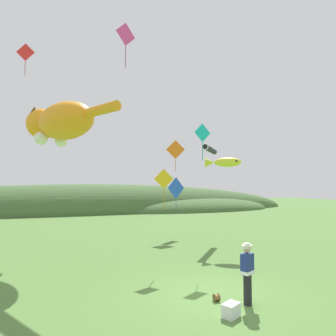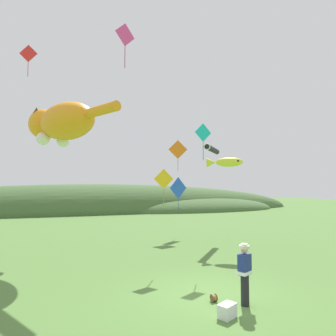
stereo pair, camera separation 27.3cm
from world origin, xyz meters
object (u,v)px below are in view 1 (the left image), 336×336
kite_fish_windsock (224,162)px  kite_diamond_red (25,53)px  kite_diamond_teal (202,133)px  kite_giant_cat (60,123)px  kite_spool (216,298)px  kite_diamond_gold (164,180)px  festival_attendant (247,272)px  kite_diamond_blue (176,188)px  picnic_cooler (231,310)px  kite_diamond_orange (175,150)px  kite_tube_streamer (210,150)px  kite_diamond_pink (126,35)px

kite_fish_windsock → kite_diamond_red: bearing=155.2°
kite_fish_windsock → kite_diamond_teal: size_ratio=1.08×
kite_giant_cat → kite_diamond_teal: (6.54, -3.49, -0.71)m
kite_spool → kite_giant_cat: bearing=117.3°
kite_diamond_teal → kite_diamond_gold: size_ratio=1.02×
kite_fish_windsock → kite_diamond_red: (-10.84, 5.00, 6.79)m
festival_attendant → kite_giant_cat: bearing=119.4°
kite_fish_windsock → kite_diamond_blue: size_ratio=0.81×
kite_fish_windsock → kite_diamond_teal: (-2.29, -1.78, 1.23)m
kite_spool → kite_diamond_teal: kite_diamond_teal is taller
festival_attendant → picnic_cooler: festival_attendant is taller
picnic_cooler → kite_fish_windsock: kite_fish_windsock is taller
kite_diamond_blue → kite_diamond_gold: kite_diamond_gold is taller
kite_diamond_gold → festival_attendant: bearing=-80.5°
festival_attendant → picnic_cooler: size_ratio=3.04×
kite_giant_cat → kite_diamond_orange: kite_giant_cat is taller
kite_spool → kite_diamond_orange: (3.84, 12.39, 6.04)m
kite_diamond_gold → picnic_cooler: bearing=-91.0°
kite_fish_windsock → kite_diamond_teal: kite_diamond_teal is taller
kite_giant_cat → kite_diamond_red: (-2.01, 3.30, 4.84)m
festival_attendant → kite_diamond_gold: bearing=99.5°
kite_tube_streamer → kite_diamond_teal: kite_diamond_teal is taller
festival_attendant → kite_diamond_teal: kite_diamond_teal is taller
kite_diamond_pink → kite_diamond_orange: size_ratio=0.81×
kite_diamond_orange → kite_diamond_red: (-10.21, -0.66, 5.46)m
kite_fish_windsock → kite_tube_streamer: bearing=75.3°
kite_tube_streamer → kite_diamond_red: size_ratio=1.34×
kite_diamond_pink → festival_attendant: bearing=-57.6°
festival_attendant → picnic_cooler: 1.31m
kite_fish_windsock → kite_diamond_orange: bearing=96.3°
kite_diamond_orange → kite_diamond_pink: bearing=-123.9°
kite_spool → kite_diamond_gold: size_ratio=0.13×
kite_diamond_orange → kite_diamond_red: 11.60m
kite_diamond_blue → kite_giant_cat: bearing=-159.5°
kite_giant_cat → kite_fish_windsock: size_ratio=3.43×
kite_diamond_gold → kite_tube_streamer: bearing=45.2°
festival_attendant → kite_tube_streamer: (4.53, 10.24, 4.96)m
kite_diamond_blue → kite_diamond_red: 12.87m
picnic_cooler → kite_diamond_blue: (3.64, 12.44, 3.11)m
kite_spool → kite_diamond_pink: 10.44m
picnic_cooler → kite_diamond_blue: kite_diamond_blue is taller
picnic_cooler → kite_diamond_gold: (0.10, 5.38, 3.56)m
picnic_cooler → kite_tube_streamer: kite_tube_streamer is taller
kite_tube_streamer → kite_diamond_pink: kite_diamond_pink is taller
kite_giant_cat → kite_diamond_blue: 9.03m
picnic_cooler → kite_giant_cat: (-4.16, 9.52, 6.59)m
kite_diamond_red → kite_giant_cat: bearing=-58.7°
kite_spool → kite_fish_windsock: 9.35m
kite_tube_streamer → kite_diamond_gold: (-5.35, -5.39, -2.17)m
festival_attendant → kite_giant_cat: kite_giant_cat is taller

